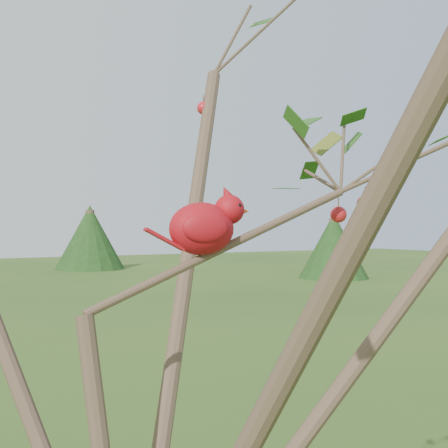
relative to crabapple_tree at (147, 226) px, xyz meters
name	(u,v)px	position (x,y,z in m)	size (l,w,h in m)	color
crabapple_tree	(147,226)	(0.00, 0.00, 0.00)	(2.35, 2.05, 2.95)	#4A3827
cardinal	(205,226)	(0.18, 0.10, 0.00)	(0.23, 0.13, 0.16)	#A10D0F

